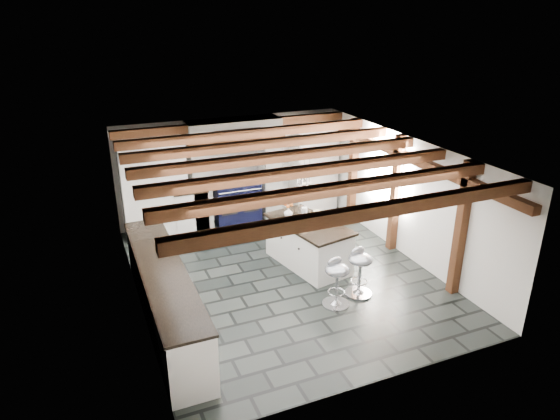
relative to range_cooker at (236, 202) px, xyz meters
name	(u,v)px	position (x,y,z in m)	size (l,w,h in m)	color
ground	(283,275)	(0.00, -2.68, -0.47)	(6.00, 6.00, 0.00)	black
room_shell	(225,199)	(-0.61, -1.26, 0.60)	(6.00, 6.03, 6.00)	white
range_cooker	(236,202)	(0.00, 0.00, 0.00)	(1.00, 0.63, 0.99)	black
kitchen_island	(308,243)	(0.59, -2.45, -0.04)	(1.21, 1.84, 1.12)	white
bar_stool_near	(360,266)	(0.91, -3.74, 0.05)	(0.49, 0.49, 0.84)	silver
bar_stool_far	(337,277)	(0.40, -3.88, 0.04)	(0.47, 0.47, 0.82)	silver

